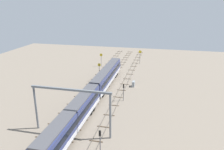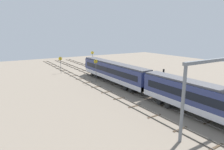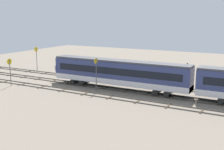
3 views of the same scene
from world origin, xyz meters
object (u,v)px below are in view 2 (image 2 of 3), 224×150
(overhead_gantry, at_px, (223,77))
(signal_light_trackside_departure, at_px, (163,76))
(speed_sign_near_foreground, at_px, (61,62))
(train, at_px, (147,83))
(speed_sign_far_trackside, at_px, (96,68))
(relay_cabinet, at_px, (137,76))
(speed_sign_mid_trackside, at_px, (92,56))

(overhead_gantry, distance_m, signal_light_trackside_departure, 17.29)
(speed_sign_near_foreground, bearing_deg, train, -167.10)
(speed_sign_far_trackside, height_order, relay_cabinet, speed_sign_far_trackside)
(train, bearing_deg, speed_sign_mid_trackside, -10.58)
(speed_sign_near_foreground, distance_m, speed_sign_far_trackside, 15.71)
(overhead_gantry, distance_m, speed_sign_mid_trackside, 49.99)
(speed_sign_mid_trackside, bearing_deg, overhead_gantry, 172.23)
(overhead_gantry, height_order, speed_sign_far_trackside, overhead_gantry)
(speed_sign_mid_trackside, bearing_deg, speed_sign_near_foreground, 115.61)
(speed_sign_near_foreground, height_order, relay_cabinet, speed_sign_near_foreground)
(overhead_gantry, height_order, speed_sign_near_foreground, overhead_gantry)
(speed_sign_mid_trackside, height_order, signal_light_trackside_departure, speed_sign_mid_trackside)
(speed_sign_near_foreground, relative_size, relay_cabinet, 3.18)
(signal_light_trackside_departure, height_order, relay_cabinet, signal_light_trackside_departure)
(relay_cabinet, bearing_deg, overhead_gantry, 163.35)
(speed_sign_far_trackside, bearing_deg, speed_sign_mid_trackside, -24.19)
(speed_sign_near_foreground, bearing_deg, speed_sign_far_trackside, -166.25)
(speed_sign_mid_trackside, bearing_deg, speed_sign_far_trackside, 155.81)
(speed_sign_mid_trackside, xyz_separation_m, relay_cabinet, (-23.97, -0.87, -2.80))
(speed_sign_near_foreground, xyz_separation_m, speed_sign_mid_trackside, (6.47, -13.49, 0.33))
(speed_sign_mid_trackside, xyz_separation_m, signal_light_trackside_departure, (-33.85, 0.20, -0.76))
(overhead_gantry, xyz_separation_m, speed_sign_near_foreground, (42.99, 6.74, -3.08))
(speed_sign_near_foreground, height_order, signal_light_trackside_departure, speed_sign_near_foreground)
(train, relative_size, speed_sign_far_trackside, 9.17)
(train, height_order, overhead_gantry, overhead_gantry)
(speed_sign_near_foreground, bearing_deg, overhead_gantry, -171.09)
(train, height_order, speed_sign_near_foreground, train)
(speed_sign_mid_trackside, bearing_deg, train, 169.42)
(overhead_gantry, height_order, speed_sign_mid_trackside, overhead_gantry)
(train, height_order, speed_sign_far_trackside, speed_sign_far_trackside)
(train, relative_size, relay_cabinet, 33.30)
(speed_sign_near_foreground, distance_m, signal_light_trackside_departure, 30.44)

